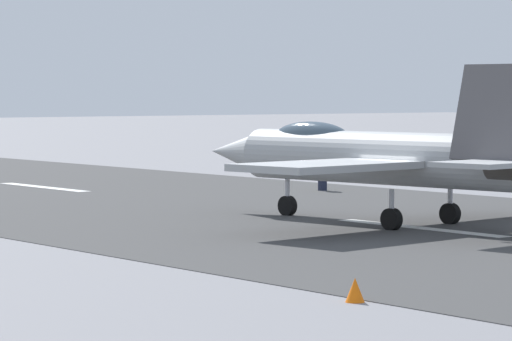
# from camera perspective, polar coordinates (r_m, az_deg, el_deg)

# --- Properties ---
(ground_plane) EXTENTS (400.00, 400.00, 0.00)m
(ground_plane) POSITION_cam_1_polar(r_m,az_deg,el_deg) (50.68, 5.80, -2.22)
(ground_plane) COLOR gray
(runway_strip) EXTENTS (240.00, 26.00, 0.02)m
(runway_strip) POSITION_cam_1_polar(r_m,az_deg,el_deg) (50.66, 5.82, -2.21)
(runway_strip) COLOR #3E3D3E
(runway_strip) RESTS_ON ground
(fighter_jet) EXTENTS (16.94, 14.38, 5.62)m
(fighter_jet) POSITION_cam_1_polar(r_m,az_deg,el_deg) (51.43, 5.02, 0.57)
(fighter_jet) COLOR #AAADAF
(fighter_jet) RESTS_ON ground
(crew_person) EXTENTS (0.39, 0.68, 1.58)m
(crew_person) POSITION_cam_1_polar(r_m,az_deg,el_deg) (68.46, 2.65, -0.15)
(crew_person) COLOR #1E2338
(crew_person) RESTS_ON ground
(marker_cone_near) EXTENTS (0.44, 0.44, 0.55)m
(marker_cone_near) POSITION_cam_1_polar(r_m,az_deg,el_deg) (32.43, 3.94, -4.74)
(marker_cone_near) COLOR orange
(marker_cone_near) RESTS_ON ground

